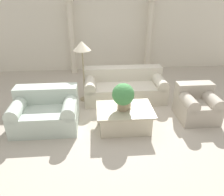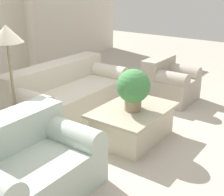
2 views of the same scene
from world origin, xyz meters
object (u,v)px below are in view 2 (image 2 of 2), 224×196
Objects in this scene: coffee_table at (133,123)px; armchair at (169,82)px; sofa_long at (67,93)px; potted_plant at (133,87)px; floor_lamp at (7,41)px; loveseat at (25,164)px.

coffee_table is 1.69m from armchair.
potted_plant reaches higher than sofa_long.
floor_lamp is (-1.05, -0.02, 1.01)m from sofa_long.
potted_plant is at bearing -59.50° from floor_lamp.
coffee_table is at bearing 27.25° from potted_plant.
sofa_long is 1.41m from coffee_table.
sofa_long and loveseat have the same top height.
sofa_long is at bearing 142.83° from armchair.
sofa_long is 3.70× the size of potted_plant.
potted_plant is (1.61, -0.27, 0.42)m from loveseat.
coffee_table is 0.75× the size of floor_lamp.
potted_plant reaches higher than loveseat.
floor_lamp is (-0.83, 1.40, 0.58)m from potted_plant.
loveseat is 1.70m from floor_lamp.
sofa_long reaches higher than armchair.
sofa_long is 1.50m from potted_plant.
potted_plant is 0.36× the size of floor_lamp.
loveseat is at bearing 171.43° from coffee_table.
armchair is (1.71, 0.29, -0.42)m from potted_plant.
coffee_table is (1.65, -0.25, -0.11)m from loveseat.
coffee_table is at bearing -57.89° from floor_lamp.
floor_lamp is at bearing 55.48° from loveseat.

